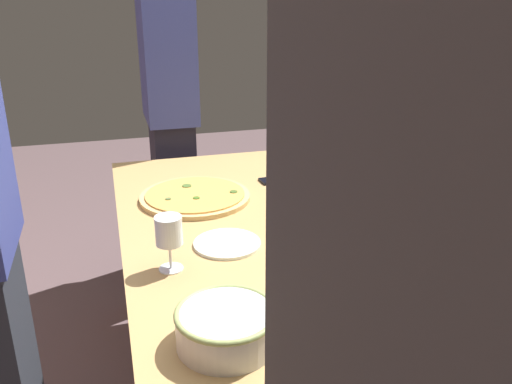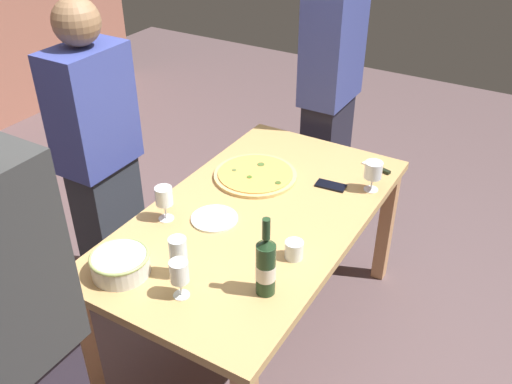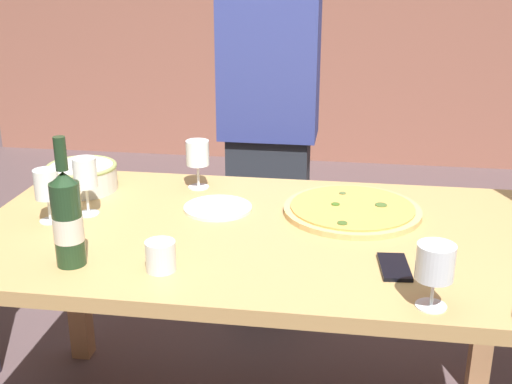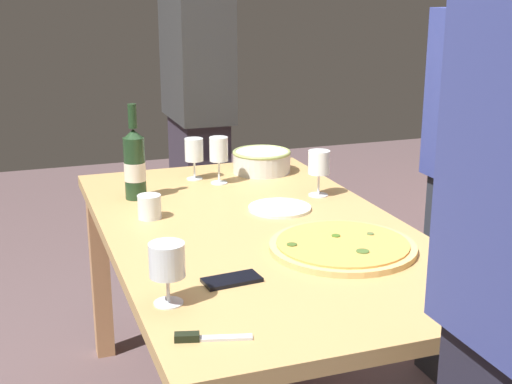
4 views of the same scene
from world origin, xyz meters
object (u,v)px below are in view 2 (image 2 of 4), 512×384
object	(u,v)px
wine_bottle	(266,266)
pizza	(255,175)
pizza_knife	(380,169)
person_host	(330,93)
cup_amber	(294,250)
dining_table	(256,229)
wine_glass_far_right	(179,274)
cell_phone	(331,186)
person_guest_left	(3,361)
wine_glass_by_bottle	(164,198)
wine_glass_far_left	(373,172)
side_plate	(214,219)
serving_bowl	(120,263)
person_guest_right	(100,159)
wine_glass_near_pizza	(178,250)

from	to	relation	value
wine_bottle	pizza	bearing A→B (deg)	33.24
pizza_knife	person_host	bearing A→B (deg)	47.39
cup_amber	dining_table	bearing A→B (deg)	56.46
wine_glass_far_right	cell_phone	xyz separation A→B (m)	(0.98, -0.16, -0.10)
person_host	pizza	bearing A→B (deg)	-8.75
pizza_knife	cup_amber	bearing A→B (deg)	176.06
cell_phone	person_guest_left	distance (m)	1.62
pizza	wine_glass_far_right	xyz separation A→B (m)	(-0.87, -0.20, 0.09)
wine_glass_by_bottle	pizza_knife	xyz separation A→B (m)	(0.88, -0.67, -0.11)
dining_table	wine_glass_by_bottle	distance (m)	0.45
dining_table	cell_phone	size ratio (longest dim) A/B	11.11
wine_glass_far_left	wine_glass_far_right	xyz separation A→B (m)	(-1.05, 0.34, 0.01)
side_plate	person_host	xyz separation A→B (m)	(1.23, 0.01, 0.15)
dining_table	pizza	distance (m)	0.33
serving_bowl	cup_amber	distance (m)	0.68
wine_glass_far_left	side_plate	xyz separation A→B (m)	(-0.58, 0.51, -0.10)
dining_table	person_host	world-z (taller)	person_host
person_guest_right	person_guest_left	bearing A→B (deg)	-62.61
side_plate	dining_table	bearing A→B (deg)	-43.74
cell_phone	wine_glass_near_pizza	bearing A→B (deg)	-20.12
dining_table	wine_glass_far_right	bearing A→B (deg)	-176.65
serving_bowl	pizza_knife	xyz separation A→B (m)	(1.26, -0.59, -0.04)
wine_glass_far_left	pizza_knife	bearing A→B (deg)	7.95
serving_bowl	wine_glass_by_bottle	xyz separation A→B (m)	(0.37, 0.08, 0.06)
pizza	serving_bowl	distance (m)	0.89
pizza	wine_glass_near_pizza	bearing A→B (deg)	-170.86
cell_phone	person_host	distance (m)	0.81
wine_glass_far_right	person_guest_left	xyz separation A→B (m)	(-0.60, 0.18, 0.04)
pizza	wine_glass_by_bottle	size ratio (longest dim) A/B	2.55
wine_glass_far_left	side_plate	world-z (taller)	wine_glass_far_left
serving_bowl	wine_glass_far_left	size ratio (longest dim) A/B	1.54
person_host	dining_table	bearing A→B (deg)	-0.00
wine_glass_far_right	cup_amber	distance (m)	0.49
pizza	serving_bowl	xyz separation A→B (m)	(-0.88, 0.08, 0.04)
cell_phone	wine_glass_by_bottle	bearing A→B (deg)	-45.26
serving_bowl	cell_phone	bearing A→B (deg)	-23.95
dining_table	wine_glass_by_bottle	xyz separation A→B (m)	(-0.24, 0.32, 0.20)
wine_bottle	person_guest_left	bearing A→B (deg)	150.93
wine_glass_far_left	person_guest_left	size ratio (longest dim) A/B	0.08
wine_glass_far_right	person_host	bearing A→B (deg)	5.97
wine_glass_far_left	person_guest_right	world-z (taller)	person_guest_right
serving_bowl	person_guest_right	xyz separation A→B (m)	(0.54, 0.62, 0.02)
serving_bowl	wine_bottle	world-z (taller)	wine_bottle
person_host	wine_glass_far_right	bearing A→B (deg)	-1.43
wine_bottle	cell_phone	bearing A→B (deg)	6.68
pizza_knife	serving_bowl	bearing A→B (deg)	154.89
wine_glass_by_bottle	wine_glass_far_left	distance (m)	0.98
serving_bowl	side_plate	xyz separation A→B (m)	(0.48, -0.11, -0.04)
wine_glass_near_pizza	person_guest_right	bearing A→B (deg)	62.10
wine_glass_far_left	side_plate	bearing A→B (deg)	139.07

